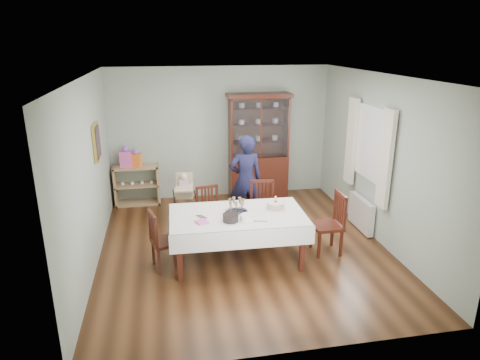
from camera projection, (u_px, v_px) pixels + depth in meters
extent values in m
plane|color=#593319|center=(243.00, 247.00, 6.92)|extent=(5.00, 5.00, 0.00)
plane|color=#9EAA99|center=(221.00, 133.00, 8.83)|extent=(4.50, 0.00, 4.50)
plane|color=#9EAA99|center=(89.00, 175.00, 6.11)|extent=(0.00, 5.00, 5.00)
plane|color=#9EAA99|center=(380.00, 160.00, 6.88)|extent=(0.00, 5.00, 5.00)
plane|color=white|center=(244.00, 76.00, 6.07)|extent=(5.00, 5.00, 0.00)
cube|color=#481912|center=(237.00, 217.00, 6.28)|extent=(1.93, 1.10, 0.06)
cube|color=silver|center=(237.00, 214.00, 6.27)|extent=(2.03, 1.20, 0.01)
cube|color=#481912|center=(258.00, 176.00, 9.02)|extent=(1.20, 0.45, 0.90)
cube|color=white|center=(261.00, 129.00, 8.51)|extent=(1.12, 0.01, 1.16)
cube|color=#481912|center=(259.00, 95.00, 8.49)|extent=(1.30, 0.48, 0.07)
cube|color=tan|center=(138.00, 202.00, 8.74)|extent=(0.90, 0.38, 0.04)
cube|color=tan|center=(137.00, 185.00, 8.62)|extent=(0.90, 0.38, 0.03)
cube|color=tan|center=(136.00, 167.00, 8.50)|extent=(0.90, 0.38, 0.04)
cube|color=tan|center=(115.00, 186.00, 8.55)|extent=(0.04, 0.38, 0.80)
cube|color=tan|center=(158.00, 184.00, 8.70)|extent=(0.04, 0.38, 0.80)
cube|color=gold|center=(96.00, 142.00, 6.77)|extent=(0.04, 0.48, 0.58)
cube|color=white|center=(371.00, 144.00, 7.10)|extent=(0.04, 1.02, 1.22)
cube|color=silver|center=(386.00, 159.00, 6.54)|extent=(0.07, 0.30, 1.55)
cube|color=silver|center=(351.00, 141.00, 7.70)|extent=(0.07, 0.30, 1.55)
cube|color=white|center=(361.00, 213.00, 7.48)|extent=(0.10, 0.80, 0.55)
cube|color=#481912|center=(210.00, 216.00, 7.08)|extent=(0.46, 0.46, 0.05)
cube|color=#481912|center=(207.00, 199.00, 7.16)|extent=(0.38, 0.10, 0.47)
cube|color=#481912|center=(262.00, 212.00, 7.19)|extent=(0.49, 0.49, 0.05)
cube|color=#481912|center=(262.00, 194.00, 7.29)|extent=(0.40, 0.11, 0.50)
cube|color=#481912|center=(166.00, 242.00, 6.20)|extent=(0.49, 0.49, 0.05)
cube|color=#481912|center=(153.00, 228.00, 6.05)|extent=(0.13, 0.38, 0.47)
cube|color=#481912|center=(327.00, 226.00, 6.63)|extent=(0.44, 0.44, 0.05)
cube|color=#481912|center=(340.00, 209.00, 6.58)|extent=(0.04, 0.42, 0.51)
imported|color=black|center=(246.00, 180.00, 7.61)|extent=(0.61, 0.41, 1.63)
cube|color=tan|center=(184.00, 191.00, 7.71)|extent=(0.34, 0.30, 0.22)
cube|color=tan|center=(184.00, 181.00, 7.65)|extent=(0.31, 0.09, 0.25)
cube|color=tan|center=(184.00, 187.00, 7.68)|extent=(0.34, 0.18, 0.03)
cube|color=#BAA2C5|center=(184.00, 183.00, 7.66)|extent=(0.18, 0.14, 0.16)
sphere|color=beige|center=(184.00, 177.00, 7.62)|extent=(0.14, 0.14, 0.14)
cylinder|color=silver|center=(236.00, 212.00, 6.34)|extent=(0.33, 0.33, 0.01)
torus|color=silver|center=(236.00, 211.00, 6.34)|extent=(0.33, 0.33, 0.01)
cylinder|color=white|center=(275.00, 209.00, 6.44)|extent=(0.30, 0.30, 0.02)
cylinder|color=brown|center=(275.00, 205.00, 6.43)|extent=(0.26, 0.26, 0.09)
cylinder|color=silver|center=(275.00, 202.00, 6.41)|extent=(0.26, 0.26, 0.01)
cylinder|color=#F24C4C|center=(276.00, 199.00, 6.40)|extent=(0.01, 0.01, 0.07)
sphere|color=yellow|center=(276.00, 197.00, 6.38)|extent=(0.02, 0.02, 0.02)
cylinder|color=black|center=(231.00, 218.00, 6.01)|extent=(0.29, 0.29, 0.11)
cylinder|color=white|center=(247.00, 217.00, 6.04)|extent=(0.20, 0.20, 0.08)
cube|color=#E855AC|center=(202.00, 222.00, 5.97)|extent=(0.20, 0.20, 0.02)
cube|color=silver|center=(258.00, 221.00, 6.01)|extent=(0.26, 0.09, 0.01)
cube|color=#E855AC|center=(126.00, 159.00, 8.40)|extent=(0.24, 0.17, 0.31)
sphere|color=#E533B2|center=(125.00, 149.00, 8.34)|extent=(0.12, 0.12, 0.12)
cube|color=orange|center=(136.00, 160.00, 8.44)|extent=(0.23, 0.20, 0.25)
sphere|color=#E533B2|center=(136.00, 151.00, 8.39)|extent=(0.12, 0.12, 0.12)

